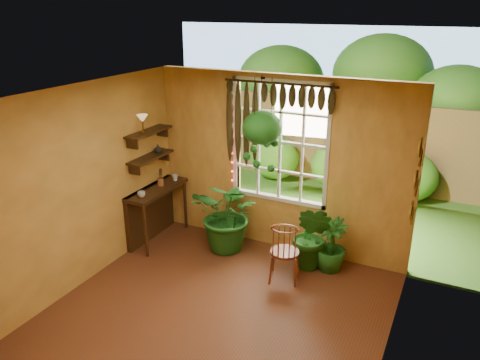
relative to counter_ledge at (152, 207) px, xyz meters
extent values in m
plane|color=#5D2D1A|center=(1.91, -1.60, -0.55)|extent=(4.50, 4.50, 0.00)
plane|color=white|center=(1.91, -1.60, 2.15)|extent=(4.50, 4.50, 0.00)
plane|color=gold|center=(1.91, 0.65, 0.80)|extent=(4.00, 0.00, 4.00)
plane|color=gold|center=(-0.09, -1.60, 0.80)|extent=(0.00, 4.50, 4.50)
plane|color=gold|center=(3.91, -1.60, 0.80)|extent=(0.00, 4.50, 4.50)
cube|color=white|center=(1.91, 0.68, 1.15)|extent=(1.52, 0.10, 1.86)
cube|color=white|center=(1.91, 0.71, 1.15)|extent=(1.38, 0.01, 1.78)
cylinder|color=#361E0E|center=(1.91, 0.57, 2.03)|extent=(1.70, 0.04, 0.04)
cube|color=#361E0E|center=(0.11, 0.00, 0.32)|extent=(0.40, 1.20, 0.06)
cube|color=#361E0E|center=(-0.05, 0.00, -0.10)|extent=(0.08, 1.18, 0.90)
cylinder|color=#361E0E|center=(0.27, -0.55, -0.12)|extent=(0.05, 0.05, 0.86)
cylinder|color=#361E0E|center=(0.27, 0.55, -0.12)|extent=(0.05, 0.05, 0.86)
cube|color=#361E0E|center=(0.03, 0.00, 0.85)|extent=(0.25, 0.90, 0.04)
cube|color=#361E0E|center=(0.03, 0.00, 1.25)|extent=(0.25, 0.90, 0.04)
cube|color=#35631C|center=(1.91, 5.65, -0.57)|extent=(14.00, 10.00, 0.04)
cube|color=brown|center=(1.91, 3.85, 0.35)|extent=(12.00, 0.10, 1.80)
plane|color=#89B2E5|center=(1.91, 7.45, 1.00)|extent=(12.00, 0.00, 12.00)
cylinder|color=brown|center=(2.37, -0.22, -0.13)|extent=(0.50, 0.50, 0.04)
torus|color=brown|center=(2.42, -0.38, 0.32)|extent=(0.37, 0.14, 0.38)
imported|color=#134715|center=(1.29, 0.20, 0.04)|extent=(1.10, 0.96, 1.18)
imported|color=#134715|center=(2.62, 0.20, -0.04)|extent=(0.68, 0.61, 1.03)
imported|color=#134715|center=(2.87, 0.31, -0.15)|extent=(0.55, 0.55, 0.79)
ellipsoid|color=black|center=(1.77, 0.31, 1.35)|extent=(0.33, 0.33, 0.20)
ellipsoid|color=#134715|center=(1.77, 0.31, 1.44)|extent=(0.56, 0.56, 0.48)
imported|color=silver|center=(0.13, -0.41, 0.39)|extent=(0.15, 0.15, 0.09)
imported|color=beige|center=(0.19, 0.41, 0.40)|extent=(0.13, 0.13, 0.10)
cylinder|color=#99512C|center=(0.11, 0.12, 0.41)|extent=(0.10, 0.10, 0.12)
imported|color=#B2AD99|center=(0.04, 0.20, 0.93)|extent=(0.16, 0.16, 0.13)
cylinder|color=brown|center=(0.05, -0.15, 1.28)|extent=(0.09, 0.09, 0.03)
cylinder|color=brown|center=(0.05, -0.15, 1.37)|extent=(0.02, 0.02, 0.17)
cone|color=slate|center=(0.05, -0.15, 1.49)|extent=(0.17, 0.17, 0.11)
camera|label=1|loc=(4.32, -5.57, 3.06)|focal=35.00mm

